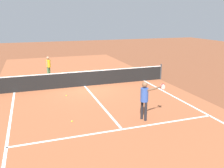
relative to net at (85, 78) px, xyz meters
The scene contains 11 objects.
ground_plane 0.49m from the net, ahead, with size 60.00×60.00×0.00m, color brown.
court_surface_inbounds 0.49m from the net, ahead, with size 10.62×24.40×0.00m, color #9E5433.
line_sideline_left 7.24m from the net, 124.66° to the right, with size 0.10×11.89×0.01m, color white.
line_sideline_right 7.24m from the net, 55.34° to the right, with size 0.10×11.89×0.01m, color white.
line_service_near 6.42m from the net, 90.00° to the right, with size 8.22×0.10×0.01m, color white.
line_center_service 3.24m from the net, 90.00° to the right, with size 0.10×6.40×0.01m, color white.
net is the anchor object (origin of this frame).
player_near 5.98m from the net, 78.22° to the right, with size 1.21×0.44×1.65m.
player_far 3.70m from the net, 120.98° to the left, with size 0.32×0.36×1.49m.
tennis_ball_mid_court 5.38m from the net, 108.48° to the right, with size 0.07×0.07×0.07m, color #CCE033.
tennis_ball_near_net 2.18m from the net, 130.98° to the right, with size 0.07×0.07×0.07m, color #CCE033.
Camera 1 is at (-3.13, -14.28, 4.16)m, focal length 38.76 mm.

